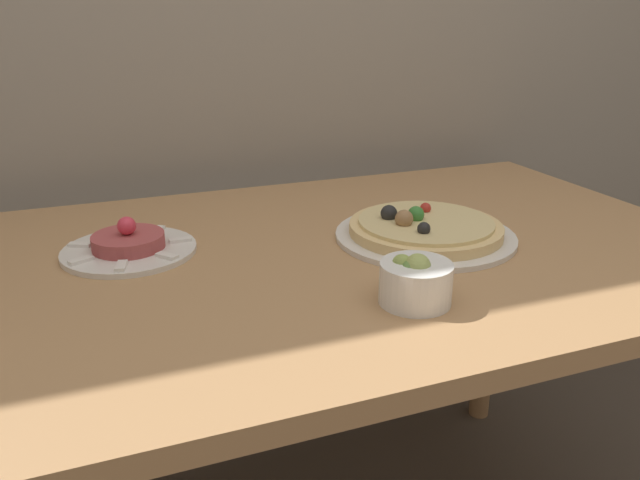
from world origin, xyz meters
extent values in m
cube|color=#AD7F51|center=(0.00, 0.45, 0.78)|extent=(1.39, 0.90, 0.03)
cylinder|color=#AD7F51|center=(-0.63, 0.84, 0.38)|extent=(0.06, 0.06, 0.76)
cylinder|color=#AD7F51|center=(0.63, 0.84, 0.38)|extent=(0.06, 0.06, 0.76)
cylinder|color=silver|center=(0.15, 0.43, 0.80)|extent=(0.34, 0.34, 0.01)
cylinder|color=#E5C17F|center=(0.15, 0.43, 0.82)|extent=(0.29, 0.29, 0.02)
cylinder|color=#E0C684|center=(0.15, 0.43, 0.83)|extent=(0.25, 0.25, 0.01)
sphere|color=black|center=(0.11, 0.37, 0.84)|extent=(0.02, 0.02, 0.02)
sphere|color=black|center=(0.09, 0.47, 0.84)|extent=(0.03, 0.03, 0.03)
sphere|color=#B22D23|center=(0.18, 0.48, 0.84)|extent=(0.02, 0.02, 0.02)
sphere|color=#997047|center=(0.10, 0.43, 0.84)|extent=(0.03, 0.03, 0.03)
sphere|color=#387F33|center=(0.14, 0.44, 0.84)|extent=(0.03, 0.03, 0.03)
cylinder|color=silver|center=(-0.38, 0.55, 0.80)|extent=(0.24, 0.24, 0.01)
cylinder|color=#A84747|center=(-0.38, 0.55, 0.82)|extent=(0.13, 0.13, 0.03)
sphere|color=#E0384C|center=(-0.38, 0.55, 0.85)|extent=(0.03, 0.03, 0.03)
cube|color=white|center=(-0.29, 0.55, 0.81)|extent=(0.04, 0.02, 0.01)
cube|color=white|center=(-0.32, 0.63, 0.81)|extent=(0.04, 0.04, 0.01)
cube|color=white|center=(-0.40, 0.64, 0.81)|extent=(0.02, 0.04, 0.01)
cube|color=white|center=(-0.46, 0.59, 0.81)|extent=(0.04, 0.03, 0.01)
cube|color=white|center=(-0.46, 0.52, 0.81)|extent=(0.04, 0.03, 0.01)
cube|color=white|center=(-0.40, 0.47, 0.81)|extent=(0.02, 0.04, 0.01)
cube|color=white|center=(-0.32, 0.48, 0.81)|extent=(0.04, 0.04, 0.01)
cylinder|color=white|center=(0.00, 0.20, 0.83)|extent=(0.11, 0.11, 0.06)
sphere|color=#8EA34C|center=(0.00, 0.20, 0.85)|extent=(0.03, 0.03, 0.03)
sphere|color=#668E42|center=(-0.01, 0.20, 0.85)|extent=(0.03, 0.03, 0.03)
sphere|color=#8EA34C|center=(0.00, 0.20, 0.85)|extent=(0.03, 0.03, 0.03)
sphere|color=#8EA34C|center=(-0.02, 0.21, 0.85)|extent=(0.03, 0.03, 0.03)
sphere|color=#A3B25B|center=(0.00, 0.19, 0.86)|extent=(0.04, 0.04, 0.04)
sphere|color=#668E42|center=(0.00, 0.20, 0.86)|extent=(0.03, 0.03, 0.03)
camera|label=1|loc=(-0.43, -0.53, 1.21)|focal=35.00mm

